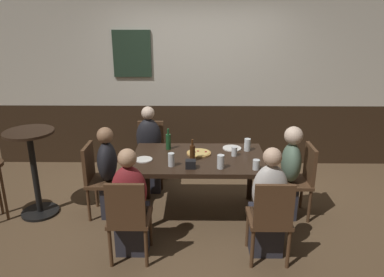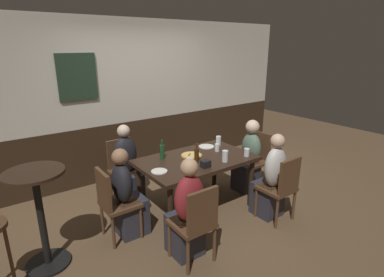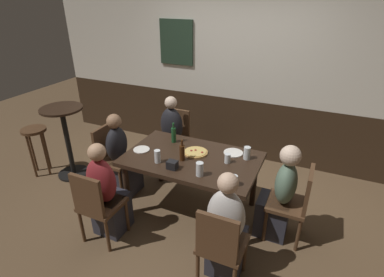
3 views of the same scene
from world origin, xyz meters
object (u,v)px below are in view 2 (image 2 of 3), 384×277
Objects in this scene: chair_right_near at (281,186)px; chair_left_near at (196,221)px; beer_glass_half at (189,165)px; beer_bottle_green at (162,151)px; pint_glass_stout at (217,148)px; plate_white_large at (206,147)px; chair_head_west at (114,201)px; plate_white_small at (159,171)px; person_left_near at (187,216)px; pizza at (191,155)px; person_head_west at (127,199)px; chair_left_far at (123,166)px; pint_glass_amber at (218,142)px; dining_table at (196,164)px; chair_head_east at (256,157)px; pint_glass_pale at (225,157)px; side_bar_table at (40,212)px; condiment_caddy at (206,164)px; tumbler_water at (247,153)px; beer_bottle_brown at (197,155)px; person_head_east at (248,160)px; person_left_far at (128,171)px; person_right_near at (271,182)px.

chair_left_near is at bearing 180.00° from chair_right_near.
beer_glass_half is 0.57× the size of beer_bottle_green.
pint_glass_stout reaches higher than plate_white_large.
chair_right_near is (1.85, -0.89, 0.00)m from chair_head_west.
person_left_near is at bearing -94.45° from plate_white_small.
person_head_west is at bearing -173.93° from pizza.
chair_head_west is 1.63m from plate_white_large.
chair_left_far is at bearing 92.89° from plate_white_small.
beer_bottle_green is at bearing 75.25° from chair_left_near.
dining_table is at bearing -159.14° from pint_glass_amber.
chair_left_near is at bearing -104.75° from beer_bottle_green.
chair_head_east is 5.84× the size of pint_glass_pale.
side_bar_table reaches higher than chair_head_west.
beer_glass_half is (-0.30, -0.26, 0.15)m from dining_table.
dining_table is 13.89× the size of condiment_caddy.
pint_glass_pale is at bearing -61.19° from pizza.
tumbler_water is 0.72m from beer_bottle_brown.
beer_bottle_green is 0.47m from beer_bottle_brown.
person_head_east is 4.29× the size of beer_bottle_green.
person_head_east is (1.02, 0.00, -0.18)m from dining_table.
person_head_west is 1.33m from pint_glass_pale.
beer_glass_half is at bearing -168.90° from person_head_east.
person_head_west is 4.23× the size of beer_bottle_green.
person_left_near is 1.08× the size of side_bar_table.
beer_bottle_green is (-1.04, 1.15, 0.35)m from chair_right_near.
pizza is 2.59× the size of condiment_caddy.
pint_glass_pale is (-0.79, -0.31, 0.33)m from person_head_east.
person_left_near is 4.48× the size of beer_bottle_brown.
chair_left_near reaches higher than pizza.
pint_glass_stout is at bearing 41.00° from chair_left_near.
chair_right_near and chair_left_far have the same top height.
pint_glass_stout is at bearing 116.46° from tumbler_water.
beer_bottle_brown is (-1.25, -0.10, 0.34)m from chair_head_east.
chair_left_near is 0.79m from beer_glass_half.
chair_head_west is 1.00× the size of chair_left_far.
beer_glass_half is at bearing -72.05° from chair_left_far.
pizza is at bearing -42.68° from person_left_far.
chair_left_near reaches higher than tumbler_water.
tumbler_water is 0.73× the size of beer_glass_half.
chair_right_near is 8.05× the size of pint_glass_stout.
person_right_near is 1.48m from beer_bottle_green.
person_right_near is at bearing -26.16° from plate_white_small.
pizza is (-0.00, 0.11, 0.09)m from dining_table.
pint_glass_stout is (1.59, 0.05, 0.29)m from chair_head_west.
plate_white_large is (-0.00, 0.24, -0.04)m from pint_glass_stout.
chair_left_near is (-0.67, -0.89, -0.16)m from dining_table.
side_bar_table reaches higher than chair_left_far.
plate_white_small is at bearing 148.33° from chair_right_near.
person_head_west is 1.06m from pizza.
person_head_east reaches higher than chair_left_near.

